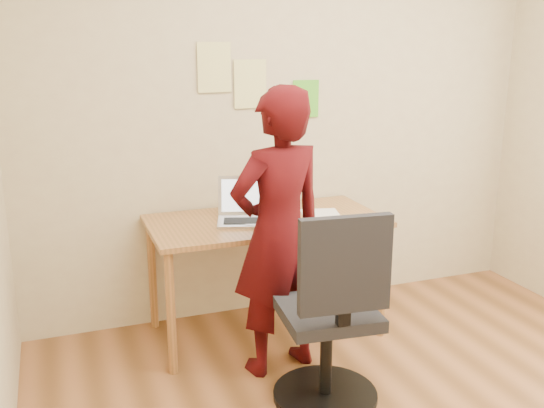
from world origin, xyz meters
name	(u,v)px	position (x,y,z in m)	size (l,w,h in m)	color
room	(457,154)	(0.00, 0.00, 1.35)	(3.58, 3.58, 2.78)	brown
desk	(266,232)	(-0.30, 1.38, 0.65)	(1.40, 0.70, 0.74)	#A26B37
laptop	(247,212)	(-0.42, 1.38, 0.79)	(0.42, 0.39, 0.25)	#B3B3BA
paper_sheet	(322,216)	(0.05, 1.32, 0.74)	(0.23, 0.33, 0.00)	white
phone	(305,223)	(-0.12, 1.19, 0.75)	(0.10, 0.15, 0.01)	black
wall_note_left	(214,67)	(-0.50, 1.74, 1.62)	(0.21, 0.00, 0.30)	#E3DF88
wall_note_mid	(250,84)	(-0.27, 1.74, 1.52)	(0.21, 0.00, 0.30)	#E3DF88
wall_note_right	(306,99)	(0.11, 1.74, 1.41)	(0.18, 0.00, 0.24)	#53BC2A
office_chair	(332,325)	(-0.27, 0.50, 0.44)	(0.54, 0.54, 1.03)	black
person	(278,234)	(-0.38, 0.95, 0.78)	(0.57, 0.38, 1.57)	#3B080A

